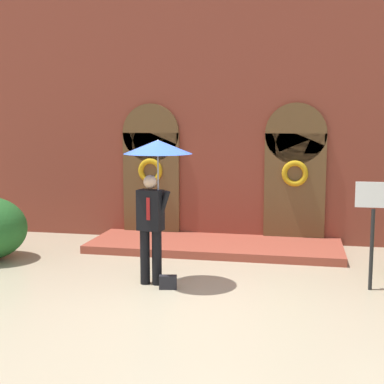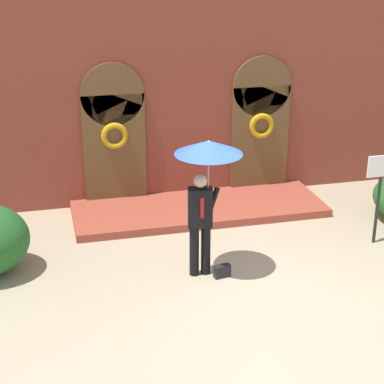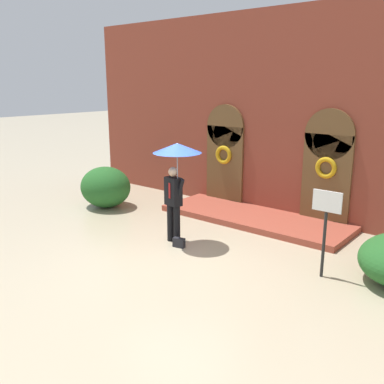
% 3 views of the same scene
% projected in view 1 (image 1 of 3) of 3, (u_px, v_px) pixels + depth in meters
% --- Properties ---
extents(ground_plane, '(80.00, 80.00, 0.00)m').
position_uv_depth(ground_plane, '(183.00, 296.00, 8.17)').
color(ground_plane, tan).
extents(building_facade, '(14.00, 2.30, 5.60)m').
position_uv_depth(building_facade, '(223.00, 120.00, 11.86)').
color(building_facade, brown).
rests_on(building_facade, ground).
extents(person_with_umbrella, '(1.10, 1.10, 2.36)m').
position_uv_depth(person_with_umbrella, '(156.00, 168.00, 8.50)').
color(person_with_umbrella, black).
rests_on(person_with_umbrella, ground).
extents(handbag, '(0.30, 0.17, 0.22)m').
position_uv_depth(handbag, '(168.00, 282.00, 8.50)').
color(handbag, black).
rests_on(handbag, ground).
extents(sign_post, '(0.56, 0.06, 1.72)m').
position_uv_depth(sign_post, '(373.00, 218.00, 8.32)').
color(sign_post, black).
rests_on(sign_post, ground).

